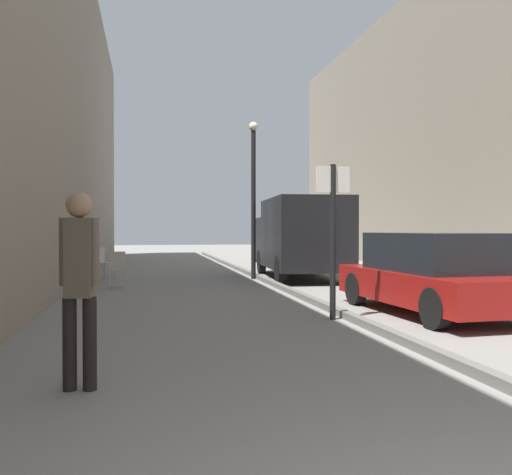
{
  "coord_description": "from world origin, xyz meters",
  "views": [
    {
      "loc": [
        -1.74,
        -1.43,
        1.52
      ],
      "look_at": [
        0.56,
        10.33,
        1.34
      ],
      "focal_mm": 39.16,
      "sensor_mm": 36.0,
      "label": 1
    }
  ],
  "objects_px": {
    "street_sign_post": "(333,227)",
    "cafe_chair_near_window": "(104,260)",
    "pedestrian_main_foreground": "(79,276)",
    "lamp_post": "(253,189)",
    "delivery_van": "(300,236)",
    "parked_car": "(432,274)",
    "cafe_chair_by_doorway": "(117,267)"
  },
  "relations": [
    {
      "from": "pedestrian_main_foreground",
      "to": "delivery_van",
      "type": "relative_size",
      "value": 0.33
    },
    {
      "from": "parked_car",
      "to": "lamp_post",
      "type": "bearing_deg",
      "value": 100.64
    },
    {
      "from": "street_sign_post",
      "to": "cafe_chair_near_window",
      "type": "height_order",
      "value": "street_sign_post"
    },
    {
      "from": "delivery_van",
      "to": "lamp_post",
      "type": "bearing_deg",
      "value": -176.28
    },
    {
      "from": "pedestrian_main_foreground",
      "to": "delivery_van",
      "type": "distance_m",
      "value": 12.34
    },
    {
      "from": "delivery_van",
      "to": "parked_car",
      "type": "relative_size",
      "value": 1.31
    },
    {
      "from": "pedestrian_main_foreground",
      "to": "parked_car",
      "type": "relative_size",
      "value": 0.44
    },
    {
      "from": "delivery_van",
      "to": "parked_car",
      "type": "height_order",
      "value": "delivery_van"
    },
    {
      "from": "pedestrian_main_foreground",
      "to": "lamp_post",
      "type": "relative_size",
      "value": 0.39
    },
    {
      "from": "parked_car",
      "to": "cafe_chair_near_window",
      "type": "relative_size",
      "value": 4.57
    },
    {
      "from": "pedestrian_main_foreground",
      "to": "cafe_chair_by_doorway",
      "type": "height_order",
      "value": "pedestrian_main_foreground"
    },
    {
      "from": "street_sign_post",
      "to": "lamp_post",
      "type": "bearing_deg",
      "value": -94.94
    },
    {
      "from": "delivery_van",
      "to": "street_sign_post",
      "type": "distance_m",
      "value": 7.85
    },
    {
      "from": "delivery_van",
      "to": "lamp_post",
      "type": "distance_m",
      "value": 2.04
    },
    {
      "from": "street_sign_post",
      "to": "pedestrian_main_foreground",
      "type": "bearing_deg",
      "value": 39.19
    },
    {
      "from": "pedestrian_main_foreground",
      "to": "delivery_van",
      "type": "height_order",
      "value": "delivery_van"
    },
    {
      "from": "street_sign_post",
      "to": "cafe_chair_by_doorway",
      "type": "height_order",
      "value": "street_sign_post"
    },
    {
      "from": "lamp_post",
      "to": "cafe_chair_near_window",
      "type": "relative_size",
      "value": 5.06
    },
    {
      "from": "pedestrian_main_foreground",
      "to": "cafe_chair_by_doorway",
      "type": "bearing_deg",
      "value": 99.27
    },
    {
      "from": "parked_car",
      "to": "delivery_van",
      "type": "bearing_deg",
      "value": 89.61
    },
    {
      "from": "cafe_chair_near_window",
      "to": "cafe_chair_by_doorway",
      "type": "height_order",
      "value": "same"
    },
    {
      "from": "pedestrian_main_foreground",
      "to": "cafe_chair_near_window",
      "type": "xyz_separation_m",
      "value": [
        -0.67,
        12.36,
        -0.53
      ]
    },
    {
      "from": "pedestrian_main_foreground",
      "to": "cafe_chair_by_doorway",
      "type": "distance_m",
      "value": 9.33
    },
    {
      "from": "parked_car",
      "to": "street_sign_post",
      "type": "distance_m",
      "value": 2.13
    },
    {
      "from": "parked_car",
      "to": "pedestrian_main_foreground",
      "type": "bearing_deg",
      "value": -149.71
    },
    {
      "from": "delivery_van",
      "to": "street_sign_post",
      "type": "xyz_separation_m",
      "value": [
        -1.59,
        -7.69,
        0.24
      ]
    },
    {
      "from": "cafe_chair_near_window",
      "to": "delivery_van",
      "type": "bearing_deg",
      "value": 102.01
    },
    {
      "from": "cafe_chair_near_window",
      "to": "cafe_chair_by_doorway",
      "type": "bearing_deg",
      "value": 33.41
    },
    {
      "from": "cafe_chair_by_doorway",
      "to": "parked_car",
      "type": "bearing_deg",
      "value": -46.4
    },
    {
      "from": "pedestrian_main_foreground",
      "to": "parked_car",
      "type": "height_order",
      "value": "pedestrian_main_foreground"
    },
    {
      "from": "delivery_van",
      "to": "street_sign_post",
      "type": "bearing_deg",
      "value": -97.77
    },
    {
      "from": "delivery_van",
      "to": "parked_car",
      "type": "xyz_separation_m",
      "value": [
        0.35,
        -7.45,
        -0.59
      ]
    }
  ]
}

